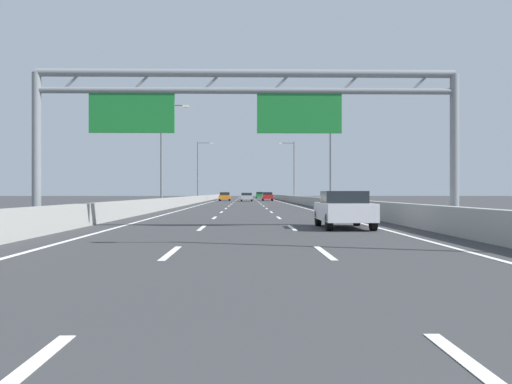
{
  "coord_description": "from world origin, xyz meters",
  "views": [
    {
      "loc": [
        -0.05,
        -0.49,
        1.42
      ],
      "look_at": [
        1.28,
        71.21,
        1.48
      ],
      "focal_mm": 38.96,
      "sensor_mm": 36.0,
      "label": 1
    }
  ],
  "objects_px": {
    "sign_gantry": "(240,107)",
    "streetlamp_left_far": "(199,168)",
    "orange_car": "(225,196)",
    "silver_car": "(247,197)",
    "streetlamp_left_mid": "(164,149)",
    "streetlamp_right_far": "(293,168)",
    "streetlamp_right_mid": "(328,149)",
    "red_car": "(267,196)",
    "green_car": "(259,195)",
    "white_car": "(344,209)"
  },
  "relations": [
    {
      "from": "green_car",
      "to": "orange_car",
      "type": "height_order",
      "value": "green_car"
    },
    {
      "from": "streetlamp_right_far",
      "to": "red_car",
      "type": "bearing_deg",
      "value": 118.42
    },
    {
      "from": "streetlamp_right_mid",
      "to": "streetlamp_left_far",
      "type": "distance_m",
      "value": 40.92
    },
    {
      "from": "streetlamp_right_far",
      "to": "white_car",
      "type": "height_order",
      "value": "streetlamp_right_far"
    },
    {
      "from": "sign_gantry",
      "to": "streetlamp_left_mid",
      "type": "relative_size",
      "value": 1.8
    },
    {
      "from": "red_car",
      "to": "silver_car",
      "type": "distance_m",
      "value": 6.78
    },
    {
      "from": "sign_gantry",
      "to": "silver_car",
      "type": "bearing_deg",
      "value": 89.69
    },
    {
      "from": "streetlamp_left_far",
      "to": "silver_car",
      "type": "height_order",
      "value": "streetlamp_left_far"
    },
    {
      "from": "red_car",
      "to": "white_car",
      "type": "distance_m",
      "value": 73.6
    },
    {
      "from": "sign_gantry",
      "to": "streetlamp_left_far",
      "type": "height_order",
      "value": "streetlamp_left_far"
    },
    {
      "from": "streetlamp_right_mid",
      "to": "orange_car",
      "type": "height_order",
      "value": "streetlamp_right_mid"
    },
    {
      "from": "streetlamp_right_mid",
      "to": "orange_car",
      "type": "bearing_deg",
      "value": 104.01
    },
    {
      "from": "sign_gantry",
      "to": "orange_car",
      "type": "relative_size",
      "value": 4.02
    },
    {
      "from": "green_car",
      "to": "orange_car",
      "type": "relative_size",
      "value": 1.08
    },
    {
      "from": "streetlamp_left_mid",
      "to": "white_car",
      "type": "bearing_deg",
      "value": -68.38
    },
    {
      "from": "streetlamp_left_mid",
      "to": "white_car",
      "type": "xyz_separation_m",
      "value": [
        11.31,
        -28.53,
        -4.64
      ]
    },
    {
      "from": "streetlamp_right_mid",
      "to": "streetlamp_right_far",
      "type": "relative_size",
      "value": 1.0
    },
    {
      "from": "streetlamp_right_far",
      "to": "orange_car",
      "type": "relative_size",
      "value": 2.23
    },
    {
      "from": "streetlamp_right_far",
      "to": "silver_car",
      "type": "bearing_deg",
      "value": 170.55
    },
    {
      "from": "orange_car",
      "to": "silver_car",
      "type": "relative_size",
      "value": 0.91
    },
    {
      "from": "streetlamp_left_far",
      "to": "silver_car",
      "type": "bearing_deg",
      "value": 9.23
    },
    {
      "from": "streetlamp_right_mid",
      "to": "red_car",
      "type": "height_order",
      "value": "streetlamp_right_mid"
    },
    {
      "from": "streetlamp_right_far",
      "to": "green_car",
      "type": "height_order",
      "value": "streetlamp_right_far"
    },
    {
      "from": "sign_gantry",
      "to": "streetlamp_right_mid",
      "type": "distance_m",
      "value": 29.28
    },
    {
      "from": "white_car",
      "to": "silver_car",
      "type": "relative_size",
      "value": 0.89
    },
    {
      "from": "streetlamp_left_far",
      "to": "red_car",
      "type": "height_order",
      "value": "streetlamp_left_far"
    },
    {
      "from": "sign_gantry",
      "to": "green_car",
      "type": "height_order",
      "value": "sign_gantry"
    },
    {
      "from": "streetlamp_left_far",
      "to": "streetlamp_right_far",
      "type": "xyz_separation_m",
      "value": [
        14.93,
        0.0,
        0.0
      ]
    },
    {
      "from": "red_car",
      "to": "streetlamp_left_mid",
      "type": "bearing_deg",
      "value": -103.91
    },
    {
      "from": "streetlamp_left_mid",
      "to": "silver_car",
      "type": "xyz_separation_m",
      "value": [
        7.56,
        39.33,
        -4.68
      ]
    },
    {
      "from": "sign_gantry",
      "to": "silver_car",
      "type": "xyz_separation_m",
      "value": [
        0.37,
        67.56,
        -4.12
      ]
    },
    {
      "from": "orange_car",
      "to": "silver_car",
      "type": "height_order",
      "value": "orange_car"
    },
    {
      "from": "sign_gantry",
      "to": "streetlamp_right_mid",
      "type": "bearing_deg",
      "value": 74.65
    },
    {
      "from": "streetlamp_right_mid",
      "to": "red_car",
      "type": "relative_size",
      "value": 2.27
    },
    {
      "from": "silver_car",
      "to": "red_car",
      "type": "bearing_deg",
      "value": 57.88
    },
    {
      "from": "sign_gantry",
      "to": "red_car",
      "type": "distance_m",
      "value": 73.52
    },
    {
      "from": "streetlamp_right_mid",
      "to": "green_car",
      "type": "xyz_separation_m",
      "value": [
        -4.05,
        89.88,
        -4.61
      ]
    },
    {
      "from": "streetlamp_right_far",
      "to": "orange_car",
      "type": "bearing_deg",
      "value": 149.73
    },
    {
      "from": "red_car",
      "to": "silver_car",
      "type": "bearing_deg",
      "value": -122.12
    },
    {
      "from": "orange_car",
      "to": "green_car",
      "type": "bearing_deg",
      "value": 81.12
    },
    {
      "from": "red_car",
      "to": "silver_car",
      "type": "relative_size",
      "value": 0.89
    },
    {
      "from": "streetlamp_right_far",
      "to": "white_car",
      "type": "relative_size",
      "value": 2.27
    },
    {
      "from": "streetlamp_left_mid",
      "to": "streetlamp_left_far",
      "type": "distance_m",
      "value": 38.1
    },
    {
      "from": "streetlamp_left_mid",
      "to": "green_car",
      "type": "height_order",
      "value": "streetlamp_left_mid"
    },
    {
      "from": "streetlamp_right_far",
      "to": "green_car",
      "type": "bearing_deg",
      "value": 94.47
    },
    {
      "from": "streetlamp_left_mid",
      "to": "streetlamp_right_far",
      "type": "relative_size",
      "value": 1.0
    },
    {
      "from": "sign_gantry",
      "to": "streetlamp_left_mid",
      "type": "height_order",
      "value": "streetlamp_left_mid"
    },
    {
      "from": "streetlamp_right_mid",
      "to": "sign_gantry",
      "type": "bearing_deg",
      "value": -105.35
    },
    {
      "from": "orange_car",
      "to": "white_car",
      "type": "xyz_separation_m",
      "value": [
        7.5,
        -73.12,
        0.01
      ]
    },
    {
      "from": "streetlamp_right_far",
      "to": "streetlamp_right_mid",
      "type": "bearing_deg",
      "value": -90.0
    }
  ]
}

